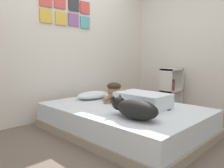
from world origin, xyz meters
TOP-DOWN VIEW (x-y plane):
  - ground_plane at (0.00, 0.00)m, footprint 11.74×11.74m
  - back_wall at (-0.00, 1.39)m, footprint 3.87×0.12m
  - side_wall_right at (1.99, 0.17)m, footprint 0.10×5.68m
  - bed at (0.04, 0.17)m, footprint 1.41×2.03m
  - pillow at (0.09, 0.84)m, footprint 0.52×0.32m
  - person_lying at (0.16, 0.10)m, footprint 0.43×0.92m
  - dog at (-0.31, -0.29)m, footprint 0.26×0.58m
  - coffee_cup at (0.15, 0.52)m, footprint 0.12×0.09m
  - cell_phone at (0.25, -0.30)m, footprint 0.07×0.14m
  - bookshelf at (1.62, 0.39)m, footprint 0.45×0.24m

SIDE VIEW (x-z plane):
  - ground_plane at x=0.00m, z-range 0.00..0.00m
  - bed at x=0.04m, z-range 0.00..0.33m
  - cell_phone at x=0.25m, z-range 0.33..0.34m
  - coffee_cup at x=0.15m, z-range 0.33..0.41m
  - bookshelf at x=1.62m, z-range 0.01..0.76m
  - pillow at x=0.09m, z-range 0.33..0.44m
  - dog at x=-0.31m, z-range 0.33..0.54m
  - person_lying at x=0.16m, z-range 0.30..0.57m
  - side_wall_right at x=1.99m, z-range 0.00..2.50m
  - back_wall at x=0.00m, z-range 0.00..2.50m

